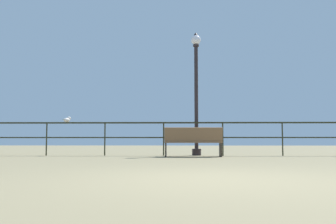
{
  "coord_description": "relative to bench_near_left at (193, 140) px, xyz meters",
  "views": [
    {
      "loc": [
        -0.54,
        -4.92,
        0.52
      ],
      "look_at": [
        -0.82,
        6.83,
        1.41
      ],
      "focal_mm": 39.38,
      "sensor_mm": 36.0,
      "label": 1
    }
  ],
  "objects": [
    {
      "name": "ground_plane",
      "position": [
        0.03,
        -6.47,
        -0.51
      ],
      "size": [
        60.0,
        60.0,
        0.0
      ],
      "primitive_type": "plane",
      "color": "#867957"
    },
    {
      "name": "seagull_on_rail",
      "position": [
        -4.2,
        0.87,
        0.69
      ],
      "size": [
        0.25,
        0.39,
        0.19
      ],
      "color": "silver",
      "rests_on": "pier_railing"
    },
    {
      "name": "lamppost_center",
      "position": [
        0.16,
        1.1,
        1.86
      ],
      "size": [
        0.34,
        0.34,
        4.23
      ],
      "color": "#282022",
      "rests_on": "ground_plane"
    },
    {
      "name": "bench_near_left",
      "position": [
        0.0,
        0.0,
        0.0
      ],
      "size": [
        1.78,
        0.65,
        0.9
      ],
      "color": "brown",
      "rests_on": "ground_plane"
    },
    {
      "name": "pier_railing",
      "position": [
        0.03,
        0.85,
        0.31
      ],
      "size": [
        25.55,
        0.05,
        1.12
      ],
      "color": "black",
      "rests_on": "ground_plane"
    }
  ]
}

